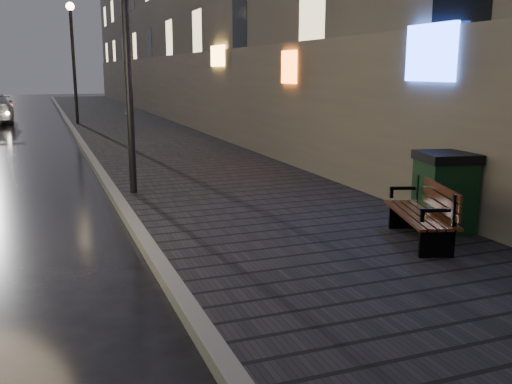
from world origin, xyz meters
The scene contains 7 objects.
ground centered at (0.00, 0.00, 0.00)m, with size 120.00×120.00×0.00m, color black.
sidewalk centered at (3.90, 21.00, 0.07)m, with size 4.60×58.00×0.15m, color black.
curb centered at (1.50, 21.00, 0.07)m, with size 0.20×58.00×0.15m, color slate.
lamp_near centered at (1.85, 6.00, 3.49)m, with size 0.36×0.36×5.28m.
lamp_far centered at (1.85, 22.00, 3.49)m, with size 0.36×0.36×5.28m.
bench centered at (5.15, 1.18, 0.58)m, with size 1.06×1.76×0.85m.
trash_bin centered at (5.80, 1.58, 0.75)m, with size 0.91×0.91×1.19m.
Camera 1 is at (0.18, -5.22, 2.53)m, focal length 40.00 mm.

